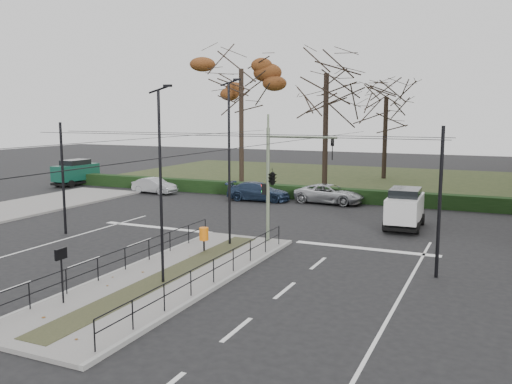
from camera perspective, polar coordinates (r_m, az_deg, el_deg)
ground at (r=23.97m, az=-5.80°, el=-7.41°), size 140.00×140.00×0.00m
median_island at (r=21.91m, az=-9.11°, el=-8.80°), size 4.40×15.00×0.14m
park at (r=55.22m, az=5.49°, el=1.58°), size 38.00×26.00×0.10m
hedge at (r=42.79m, az=-0.30°, el=0.28°), size 38.00×1.00×1.00m
median_railing at (r=21.58m, az=-9.31°, el=-6.56°), size 4.14×13.24×0.92m
catenary at (r=24.68m, az=-4.03°, el=1.18°), size 20.00×34.00×6.00m
traffic_light at (r=26.59m, az=1.92°, el=1.70°), size 3.83×2.19×5.63m
litter_bin at (r=25.21m, az=-5.51°, el=-4.45°), size 0.43×0.43×1.10m
info_panel at (r=19.30m, az=-19.83°, el=-6.77°), size 0.11×0.49×1.88m
streetlamp_median_near at (r=20.22m, az=-9.97°, el=0.79°), size 0.61×0.13×7.34m
streetlamp_median_far at (r=25.93m, az=-2.81°, el=3.20°), size 0.66×0.14×7.93m
parked_car_second at (r=44.78m, az=-10.64°, el=0.66°), size 3.92×1.67×1.26m
parked_car_third at (r=40.34m, az=0.26°, el=0.06°), size 4.93×2.39×1.38m
parked_car_fourth at (r=39.52m, az=7.72°, el=-0.19°), size 5.09×2.57×1.38m
white_van at (r=31.77m, az=15.39°, el=-1.57°), size 2.05×4.23×2.27m
green_van at (r=51.62m, az=-18.44°, el=2.02°), size 1.97×4.56×2.32m
rust_tree at (r=50.85m, az=-1.57°, el=12.83°), size 8.42×8.42×13.68m
bare_tree_center at (r=54.65m, az=13.54°, el=9.11°), size 7.01×7.01×10.56m
bare_tree_near at (r=45.69m, az=7.42°, el=11.42°), size 7.33×7.33×12.78m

